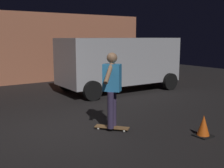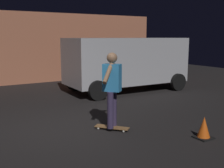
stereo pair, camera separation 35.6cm
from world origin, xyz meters
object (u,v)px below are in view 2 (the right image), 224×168
Objects in this scene: skater at (112,85)px; traffic_cone at (204,128)px; skateboard_ridden at (112,127)px; parked_van at (127,61)px.

skater reaches higher than traffic_cone.
skater is at bearing 132.97° from traffic_cone.
skateboard_ridden is at bearing 132.97° from traffic_cone.
skateboard_ridden is 0.98m from skater.
parked_van reaches higher than traffic_cone.
parked_van reaches higher than skater.
skater reaches higher than skateboard_ridden.
skater is at bearing 180.00° from skateboard_ridden.
parked_van is 2.79× the size of skater.
skateboard_ridden is 1.97m from traffic_cone.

